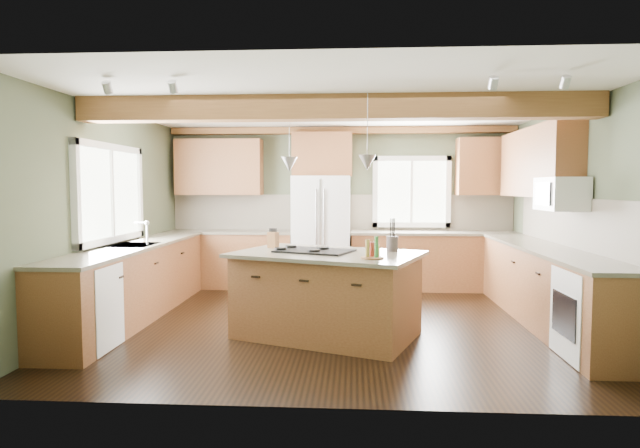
{
  "coord_description": "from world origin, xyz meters",
  "views": [
    {
      "loc": [
        0.21,
        -6.33,
        1.63
      ],
      "look_at": [
        -0.21,
        0.3,
        1.17
      ],
      "focal_mm": 30.0,
      "sensor_mm": 36.0,
      "label": 1
    }
  ],
  "objects": [
    {
      "name": "base_cab_right",
      "position": [
        2.5,
        0.05,
        0.44
      ],
      "size": [
        0.6,
        3.7,
        0.88
      ],
      "primitive_type": "cube",
      "color": "brown",
      "rests_on": "floor"
    },
    {
      "name": "faucet",
      "position": [
        -2.32,
        0.05,
        1.05
      ],
      "size": [
        0.02,
        0.02,
        0.28
      ],
      "primitive_type": "cylinder",
      "color": "#B2B2B7",
      "rests_on": "sink"
    },
    {
      "name": "refrigerator",
      "position": [
        -0.3,
        2.12,
        0.9
      ],
      "size": [
        0.9,
        0.74,
        1.8
      ],
      "primitive_type": "cube",
      "color": "white",
      "rests_on": "floor"
    },
    {
      "name": "ceiling_beam",
      "position": [
        0.0,
        -0.58,
        2.47
      ],
      "size": [
        5.55,
        0.26,
        0.26
      ],
      "primitive_type": "cube",
      "color": "brown",
      "rests_on": "ceiling"
    },
    {
      "name": "pendant_right",
      "position": [
        0.35,
        -0.74,
        1.88
      ],
      "size": [
        0.18,
        0.18,
        0.16
      ],
      "primitive_type": "cone",
      "rotation": [
        3.14,
        0.0,
        0.0
      ],
      "color": "#B2B2B7",
      "rests_on": "ceiling"
    },
    {
      "name": "base_cab_back_right",
      "position": [
        1.49,
        2.2,
        0.44
      ],
      "size": [
        2.62,
        0.6,
        0.88
      ],
      "primitive_type": "cube",
      "color": "brown",
      "rests_on": "floor"
    },
    {
      "name": "wall_left",
      "position": [
        -2.8,
        0.0,
        1.3
      ],
      "size": [
        0.0,
        5.0,
        5.0
      ],
      "primitive_type": "plane",
      "rotation": [
        1.57,
        0.0,
        1.57
      ],
      "color": "#444D37",
      "rests_on": "ground"
    },
    {
      "name": "base_cab_left",
      "position": [
        -2.5,
        0.05,
        0.44
      ],
      "size": [
        0.6,
        3.7,
        0.88
      ],
      "primitive_type": "cube",
      "color": "brown",
      "rests_on": "floor"
    },
    {
      "name": "dishwasher",
      "position": [
        -2.49,
        -1.25,
        0.43
      ],
      "size": [
        0.6,
        0.6,
        0.84
      ],
      "primitive_type": "cube",
      "color": "white",
      "rests_on": "floor"
    },
    {
      "name": "ceiling",
      "position": [
        0.0,
        0.0,
        2.6
      ],
      "size": [
        5.6,
        5.6,
        0.0
      ],
      "primitive_type": "plane",
      "rotation": [
        3.14,
        0.0,
        0.0
      ],
      "color": "silver",
      "rests_on": "wall_back"
    },
    {
      "name": "wall_right",
      "position": [
        2.8,
        0.0,
        1.3
      ],
      "size": [
        0.0,
        5.0,
        5.0
      ],
      "primitive_type": "plane",
      "rotation": [
        1.57,
        0.0,
        -1.57
      ],
      "color": "#444D37",
      "rests_on": "ground"
    },
    {
      "name": "window_left",
      "position": [
        -2.78,
        0.05,
        1.55
      ],
      "size": [
        0.04,
        1.6,
        1.05
      ],
      "primitive_type": "cube",
      "color": "white",
      "rests_on": "wall_left"
    },
    {
      "name": "microwave",
      "position": [
        2.58,
        -0.05,
        1.55
      ],
      "size": [
        0.4,
        0.7,
        0.38
      ],
      "primitive_type": "cube",
      "color": "white",
      "rests_on": "wall_right"
    },
    {
      "name": "counter_back_left",
      "position": [
        -1.79,
        2.2,
        0.9
      ],
      "size": [
        2.06,
        0.64,
        0.04
      ],
      "primitive_type": "cube",
      "color": "#4C4537",
      "rests_on": "base_cab_back_left"
    },
    {
      "name": "bottle_tray",
      "position": [
        0.4,
        -1.04,
        1.03
      ],
      "size": [
        0.31,
        0.31,
        0.21
      ],
      "primitive_type": null,
      "rotation": [
        0.0,
        0.0,
        -0.52
      ],
      "color": "brown",
      "rests_on": "island_top"
    },
    {
      "name": "backsplash_right",
      "position": [
        2.78,
        0.05,
        1.21
      ],
      "size": [
        0.03,
        3.7,
        0.58
      ],
      "primitive_type": "cube",
      "color": "brown",
      "rests_on": "wall_right"
    },
    {
      "name": "oven",
      "position": [
        2.49,
        -1.25,
        0.43
      ],
      "size": [
        0.6,
        0.72,
        0.84
      ],
      "primitive_type": "cube",
      "color": "white",
      "rests_on": "floor"
    },
    {
      "name": "base_cab_back_left",
      "position": [
        -1.79,
        2.2,
        0.44
      ],
      "size": [
        2.02,
        0.6,
        0.88
      ],
      "primitive_type": "cube",
      "color": "brown",
      "rests_on": "floor"
    },
    {
      "name": "knife_block",
      "position": [
        -0.73,
        -0.18,
        1.01
      ],
      "size": [
        0.14,
        0.12,
        0.19
      ],
      "primitive_type": "cube",
      "rotation": [
        0.0,
        0.0,
        -0.44
      ],
      "color": "brown",
      "rests_on": "island_top"
    },
    {
      "name": "island_top",
      "position": [
        -0.08,
        -0.58,
        0.9
      ],
      "size": [
        2.26,
        1.85,
        0.04
      ],
      "primitive_type": "cube",
      "rotation": [
        0.0,
        0.0,
        -0.37
      ],
      "color": "#4C4537",
      "rests_on": "island"
    },
    {
      "name": "counter_back_right",
      "position": [
        1.49,
        2.2,
        0.9
      ],
      "size": [
        2.66,
        0.64,
        0.04
      ],
      "primitive_type": "cube",
      "color": "#4C4537",
      "rests_on": "base_cab_back_right"
    },
    {
      "name": "upper_cab_back_corner",
      "position": [
        2.3,
        2.33,
        1.95
      ],
      "size": [
        0.9,
        0.35,
        0.9
      ],
      "primitive_type": "cube",
      "color": "brown",
      "rests_on": "wall_back"
    },
    {
      "name": "island",
      "position": [
        -0.08,
        -0.58,
        0.44
      ],
      "size": [
        2.1,
        1.7,
        0.88
      ],
      "primitive_type": "cube",
      "rotation": [
        0.0,
        0.0,
        -0.37
      ],
      "color": "brown",
      "rests_on": "floor"
    },
    {
      "name": "upper_cab_back_left",
      "position": [
        -1.99,
        2.33,
        1.95
      ],
      "size": [
        1.4,
        0.35,
        0.9
      ],
      "primitive_type": "cube",
      "color": "brown",
      "rests_on": "wall_back"
    },
    {
      "name": "upper_cab_over_fridge",
      "position": [
        -0.3,
        2.33,
        2.15
      ],
      "size": [
        0.96,
        0.35,
        0.7
      ],
      "primitive_type": "cube",
      "color": "brown",
      "rests_on": "wall_back"
    },
    {
      "name": "floor",
      "position": [
        0.0,
        0.0,
        0.0
      ],
      "size": [
        5.6,
        5.6,
        0.0
      ],
      "primitive_type": "plane",
      "color": "black",
      "rests_on": "ground"
    },
    {
      "name": "utensil_crock",
      "position": [
        0.64,
        -0.44,
        1.0
      ],
      "size": [
        0.15,
        0.15,
        0.17
      ],
      "primitive_type": "cylinder",
      "rotation": [
        0.0,
        0.0,
        -0.25
      ],
      "color": "#3D3430",
      "rests_on": "island_top"
    },
    {
      "name": "window_back",
      "position": [
        1.15,
        2.48,
        1.55
      ],
      "size": [
        1.1,
        0.04,
        1.0
      ],
      "primitive_type": "cube",
      "color": "white",
      "rests_on": "wall_back"
    },
    {
      "name": "backsplash_back",
      "position": [
        0.0,
        2.48,
        1.21
      ],
      "size": [
        5.58,
        0.03,
        0.58
      ],
      "primitive_type": "cube",
      "color": "brown",
      "rests_on": "wall_back"
    },
    {
      "name": "counter_right",
      "position": [
        2.5,
        0.05,
        0.9
      ],
      "size": [
        0.64,
        3.74,
        0.04
      ],
      "primitive_type": "cube",
      "color": "#4C4537",
      "rests_on": "base_cab_right"
    },
    {
      "name": "wall_back",
      "position": [
        0.0,
        2.5,
        1.3
      ],
      "size": [
        5.6,
        0.0,
        5.6
      ],
      "primitive_type": "plane",
      "rotation": [
        1.57,
        0.0,
        0.0
      ],
      "color": "#444D37",
      "rests_on": "ground"
    },
    {
      "name": "pendant_left",
      "position": [
        -0.5,
        -0.41,
        1.88
      ],
      "size": [
        0.18,
        0.18,
        0.16
      ],
      "primitive_type": "cone",
      "rotation": [
        3.14,
        0.0,
        0.0
      ],
      "color": "#B2B2B7",
      "rests_on": "ceiling"
    },
    {
      "name": "counter_left",
      "position": [
        -2.5,
        0.05,
        0.9
      ],
      "size": [
        0.64,
        3.74,
        0.04
      ],
      "primitive_type": "cube",
      "color": "#4C4537",
      "rests_on": "base_cab_left"
    },
    {
      "name": "cooktop",
      "position": [
        -0.22,
        -0.52,
        0.93
      ],
      "size": [
        0.93,
        0.78,
        0.02
      ],
      "primitive_type": "cube",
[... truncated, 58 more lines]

